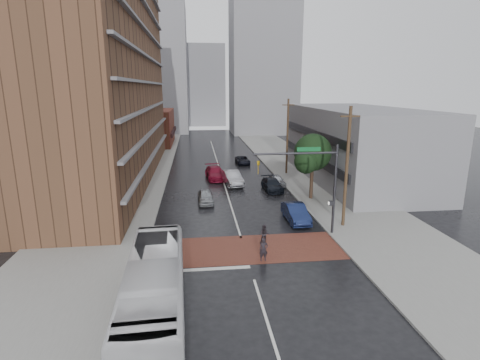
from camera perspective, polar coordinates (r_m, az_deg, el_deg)
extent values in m
plane|color=black|center=(27.10, 0.83, -10.92)|extent=(160.00, 160.00, 0.00)
cube|color=brown|center=(27.55, 0.69, -10.47)|extent=(14.00, 5.00, 0.02)
cube|color=gray|center=(51.32, -15.82, 0.63)|extent=(9.00, 90.00, 0.15)
cube|color=gray|center=(52.77, 9.65, 1.32)|extent=(9.00, 90.00, 0.15)
cube|color=brown|center=(49.63, -20.06, 16.11)|extent=(10.00, 44.00, 28.00)
cube|color=brown|center=(79.26, -13.19, 7.81)|extent=(8.00, 16.00, 7.00)
cube|color=slate|center=(49.08, 17.14, 5.22)|extent=(11.00, 26.00, 9.00)
cube|color=slate|center=(103.05, -13.28, 16.09)|extent=(18.00, 16.00, 32.00)
cube|color=slate|center=(98.15, 3.54, 17.72)|extent=(16.00, 14.00, 36.00)
cube|color=slate|center=(119.43, -5.38, 14.11)|extent=(12.00, 10.00, 24.00)
cylinder|color=#332319|center=(39.38, 10.84, -0.14)|extent=(0.36, 0.36, 4.00)
sphere|color=black|center=(38.77, 11.04, 4.17)|extent=(3.80, 3.80, 3.80)
sphere|color=black|center=(37.90, 10.05, 2.76)|extent=(2.40, 2.40, 2.40)
sphere|color=black|center=(39.87, 11.75, 3.52)|extent=(2.60, 2.60, 2.60)
cylinder|color=#2D2D33|center=(29.92, 14.20, -1.60)|extent=(0.20, 0.20, 7.20)
cylinder|color=#2D2D33|center=(28.29, 8.48, 4.03)|extent=(6.40, 0.16, 0.16)
imported|color=gold|center=(27.88, 2.84, 1.92)|extent=(0.20, 0.16, 1.00)
cube|color=#0C5926|center=(28.52, 10.45, 4.64)|extent=(1.80, 0.05, 0.30)
cube|color=#2D2D33|center=(30.11, 13.65, -3.45)|extent=(0.30, 0.30, 0.35)
cylinder|color=#473321|center=(31.50, 15.94, 1.68)|extent=(0.26, 0.26, 10.00)
cube|color=#473321|center=(30.93, 16.46, 9.30)|extent=(1.60, 0.12, 0.12)
cylinder|color=#473321|center=(50.28, 7.23, 6.49)|extent=(0.26, 0.26, 10.00)
cube|color=#473321|center=(49.92, 7.37, 11.27)|extent=(1.60, 0.12, 0.12)
imported|color=silver|center=(19.57, -12.87, -16.30)|extent=(3.21, 11.87, 3.28)
imported|color=black|center=(25.57, 3.61, -10.53)|extent=(0.61, 0.42, 1.62)
imported|color=black|center=(28.21, 3.76, -8.27)|extent=(0.81, 0.68, 1.49)
imported|color=#96999D|center=(37.99, -5.28, -2.56)|extent=(1.64, 3.88, 1.31)
imported|color=#A9AAB1|center=(44.87, -1.24, 0.32)|extent=(2.59, 5.40, 1.71)
imported|color=maroon|center=(47.92, -3.79, 1.09)|extent=(2.72, 5.62, 1.58)
imported|color=black|center=(57.37, 0.40, 3.04)|extent=(2.05, 4.27, 1.17)
imported|color=#131D44|center=(33.08, 8.49, -4.98)|extent=(1.69, 4.65, 1.52)
imported|color=black|center=(42.63, 4.92, -0.71)|extent=(2.10, 4.71, 1.34)
imported|color=#B5B8BD|center=(44.86, 5.56, -0.03)|extent=(1.95, 3.88, 1.27)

